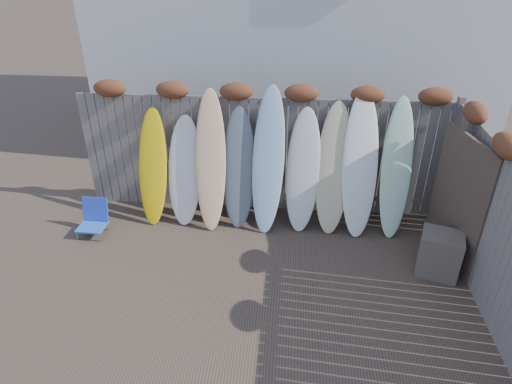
# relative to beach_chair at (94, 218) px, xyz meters

# --- Properties ---
(ground) EXTENTS (80.00, 80.00, 0.00)m
(ground) POSITION_rel_beach_chair_xyz_m (2.63, -1.44, -0.26)
(ground) COLOR #493A2D
(back_fence) EXTENTS (6.05, 0.28, 2.24)m
(back_fence) POSITION_rel_beach_chair_xyz_m (2.69, 0.95, 0.93)
(back_fence) COLOR slate
(back_fence) RESTS_ON ground
(right_fence) EXTENTS (0.28, 4.40, 2.24)m
(right_fence) POSITION_rel_beach_chair_xyz_m (5.62, -1.19, 0.88)
(right_fence) COLOR slate
(right_fence) RESTS_ON ground
(beach_chair) EXTENTS (0.44, 0.47, 0.56)m
(beach_chair) POSITION_rel_beach_chair_xyz_m (0.00, 0.00, 0.00)
(beach_chair) COLOR blue
(beach_chair) RESTS_ON ground
(wooden_crate) EXTENTS (0.66, 0.60, 0.64)m
(wooden_crate) POSITION_rel_beach_chair_xyz_m (5.24, -0.59, 0.06)
(wooden_crate) COLOR #6D5D52
(wooden_crate) RESTS_ON ground
(lattice_panel) EXTENTS (0.33, 1.26, 1.91)m
(lattice_panel) POSITION_rel_beach_chair_xyz_m (5.47, -0.19, 0.70)
(lattice_panel) COLOR brown
(lattice_panel) RESTS_ON ground
(surfboard_0) EXTENTS (0.50, 0.68, 1.86)m
(surfboard_0) POSITION_rel_beach_chair_xyz_m (0.89, 0.54, 0.67)
(surfboard_0) COLOR yellow
(surfboard_0) RESTS_ON ground
(surfboard_1) EXTENTS (0.59, 0.66, 1.75)m
(surfboard_1) POSITION_rel_beach_chair_xyz_m (1.41, 0.55, 0.62)
(surfboard_1) COLOR silver
(surfboard_1) RESTS_ON ground
(surfboard_2) EXTENTS (0.52, 0.79, 2.18)m
(surfboard_2) POSITION_rel_beach_chair_xyz_m (1.85, 0.50, 0.83)
(surfboard_2) COLOR #FFB974
(surfboard_2) RESTS_ON ground
(surfboard_3) EXTENTS (0.53, 0.68, 1.89)m
(surfboard_3) POSITION_rel_beach_chair_xyz_m (2.29, 0.57, 0.69)
(surfboard_3) COLOR slate
(surfboard_3) RESTS_ON ground
(surfboard_4) EXTENTS (0.58, 0.84, 2.25)m
(surfboard_4) POSITION_rel_beach_chair_xyz_m (2.76, 0.52, 0.87)
(surfboard_4) COLOR #A4C8E5
(surfboard_4) RESTS_ON ground
(surfboard_5) EXTENTS (0.59, 0.73, 1.92)m
(surfboard_5) POSITION_rel_beach_chair_xyz_m (3.31, 0.55, 0.70)
(surfboard_5) COLOR silver
(surfboard_5) RESTS_ON ground
(surfboard_6) EXTENTS (0.59, 0.76, 2.03)m
(surfboard_6) POSITION_rel_beach_chair_xyz_m (3.78, 0.54, 0.75)
(surfboard_6) COLOR beige
(surfboard_6) RESTS_ON ground
(surfboard_7) EXTENTS (0.57, 0.80, 2.22)m
(surfboard_7) POSITION_rel_beach_chair_xyz_m (4.18, 0.51, 0.85)
(surfboard_7) COLOR white
(surfboard_7) RESTS_ON ground
(surfboard_8) EXTENTS (0.50, 0.77, 2.13)m
(surfboard_8) POSITION_rel_beach_chair_xyz_m (4.73, 0.52, 0.81)
(surfboard_8) COLOR #B9E4BA
(surfboard_8) RESTS_ON ground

